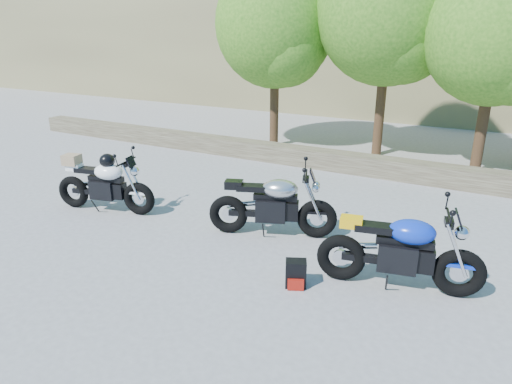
% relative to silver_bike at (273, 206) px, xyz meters
% --- Properties ---
extents(ground, '(90.00, 90.00, 0.00)m').
position_rel_silver_bike_xyz_m(ground, '(-0.61, -0.91, -0.58)').
color(ground, gray).
rests_on(ground, ground).
extents(stone_wall, '(22.00, 0.55, 0.50)m').
position_rel_silver_bike_xyz_m(stone_wall, '(-0.61, 4.59, -0.33)').
color(stone_wall, '#463B2E').
rests_on(stone_wall, ground).
extents(tree_decid_left, '(3.67, 3.67, 5.62)m').
position_rel_silver_bike_xyz_m(tree_decid_left, '(-3.00, 6.22, 3.05)').
color(tree_decid_left, '#382314').
rests_on(tree_decid_left, ground).
extents(tree_decid_mid, '(4.08, 4.08, 6.24)m').
position_rel_silver_bike_xyz_m(tree_decid_mid, '(0.30, 6.62, 3.46)').
color(tree_decid_mid, '#382314').
rests_on(tree_decid_mid, ground).
extents(tree_decid_right, '(3.54, 3.54, 5.41)m').
position_rel_silver_bike_xyz_m(tree_decid_right, '(3.10, 6.02, 2.92)').
color(tree_decid_right, '#382314').
rests_on(tree_decid_right, ground).
extents(silver_bike, '(2.28, 1.08, 1.19)m').
position_rel_silver_bike_xyz_m(silver_bike, '(0.00, 0.00, 0.00)').
color(silver_bike, black).
rests_on(silver_bike, ground).
extents(white_bike, '(2.24, 0.81, 1.25)m').
position_rel_silver_bike_xyz_m(white_bike, '(-3.64, -0.60, 0.03)').
color(white_bike, black).
rests_on(white_bike, ground).
extents(blue_bike, '(2.38, 0.83, 1.20)m').
position_rel_silver_bike_xyz_m(blue_bike, '(2.45, -0.78, 0.00)').
color(blue_bike, black).
rests_on(blue_bike, ground).
extents(backpack, '(0.37, 0.35, 0.42)m').
position_rel_silver_bike_xyz_m(backpack, '(1.11, -1.46, -0.38)').
color(backpack, black).
rests_on(backpack, ground).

